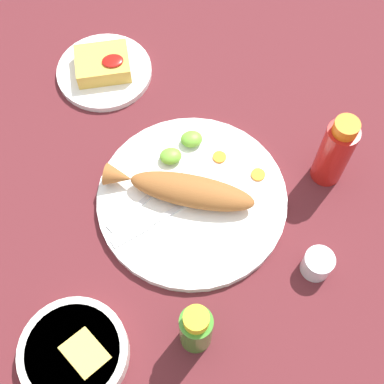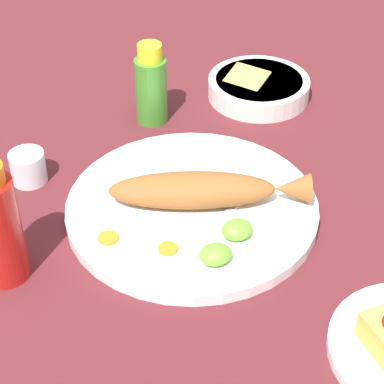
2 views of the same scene
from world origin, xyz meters
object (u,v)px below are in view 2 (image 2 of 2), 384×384
object	(u,v)px
main_plate	(192,208)
guacamole_bowl	(259,87)
hot_sauce_bottle_green	(151,86)
fried_fish	(204,190)
fork_near	(232,172)
salt_cup	(28,169)
fork_far	(252,188)

from	to	relation	value
main_plate	guacamole_bowl	xyz separation A→B (m)	(-0.23, -0.25, 0.01)
main_plate	hot_sauce_bottle_green	bearing A→B (deg)	-98.17
fried_fish	hot_sauce_bottle_green	bearing A→B (deg)	-72.49
main_plate	hot_sauce_bottle_green	size ratio (longest dim) A/B	2.55
fork_near	salt_cup	xyz separation A→B (m)	(0.27, -0.13, 0.00)
fork_near	guacamole_bowl	size ratio (longest dim) A/B	1.00
fork_near	salt_cup	world-z (taller)	salt_cup
salt_cup	guacamole_bowl	xyz separation A→B (m)	(-0.43, -0.08, -0.00)
salt_cup	fork_near	bearing A→B (deg)	155.20
fork_far	hot_sauce_bottle_green	bearing A→B (deg)	68.85
main_plate	fork_near	distance (m)	0.09
fork_far	salt_cup	size ratio (longest dim) A/B	3.06
hot_sauce_bottle_green	guacamole_bowl	distance (m)	0.20
fried_fish	fork_near	world-z (taller)	fried_fish
fork_far	guacamole_bowl	xyz separation A→B (m)	(-0.14, -0.25, 0.00)
guacamole_bowl	fried_fish	bearing A→B (deg)	48.97
fork_far	main_plate	bearing A→B (deg)	143.93
fried_fish	fork_far	bearing A→B (deg)	-156.23
main_plate	fried_fish	bearing A→B (deg)	157.82
fried_fish	fork_far	distance (m)	0.08
guacamole_bowl	main_plate	bearing A→B (deg)	46.39
main_plate	fork_far	world-z (taller)	fork_far
fried_fish	salt_cup	distance (m)	0.27
hot_sauce_bottle_green	salt_cup	world-z (taller)	hot_sauce_bottle_green
hot_sauce_bottle_green	main_plate	bearing A→B (deg)	81.83
fork_far	hot_sauce_bottle_green	size ratio (longest dim) A/B	1.17
hot_sauce_bottle_green	salt_cup	distance (m)	0.25
fried_fish	main_plate	bearing A→B (deg)	0.00
hot_sauce_bottle_green	salt_cup	size ratio (longest dim) A/B	2.63
fried_fish	hot_sauce_bottle_green	xyz separation A→B (m)	(-0.02, -0.26, 0.02)
salt_cup	guacamole_bowl	world-z (taller)	same
fork_near	guacamole_bowl	bearing A→B (deg)	31.22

